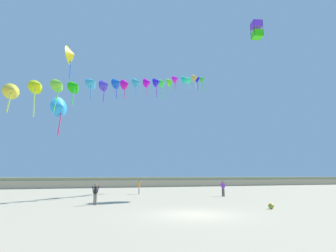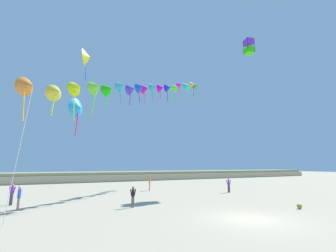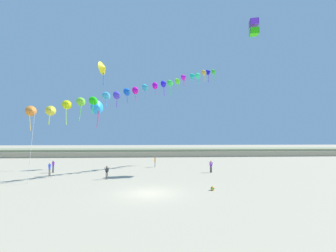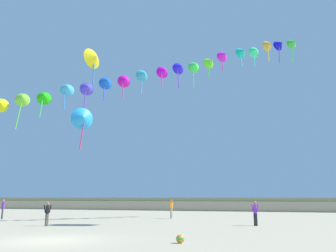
# 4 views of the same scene
# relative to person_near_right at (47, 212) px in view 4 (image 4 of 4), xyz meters

# --- Properties ---
(ground_plane) EXTENTS (240.00, 240.00, 0.00)m
(ground_plane) POSITION_rel_person_near_right_xyz_m (4.97, -6.81, -0.90)
(ground_plane) COLOR tan
(dune_ridge) EXTENTS (120.00, 11.27, 1.83)m
(dune_ridge) POSITION_rel_person_near_right_xyz_m (4.97, 33.55, 0.01)
(dune_ridge) COLOR tan
(dune_ridge) RESTS_ON ground
(person_near_right) EXTENTS (0.54, 0.23, 1.56)m
(person_near_right) POSITION_rel_person_near_right_xyz_m (0.00, 0.00, 0.00)
(person_near_right) COLOR #726656
(person_near_right) RESTS_ON ground
(person_mid_center) EXTENTS (0.52, 0.41, 1.67)m
(person_mid_center) POSITION_rel_person_near_right_xyz_m (-8.36, 5.43, 0.07)
(person_mid_center) COLOR #474C56
(person_mid_center) RESTS_ON ground
(person_far_left) EXTENTS (0.53, 0.35, 1.62)m
(person_far_left) POSITION_rel_person_near_right_xyz_m (13.30, 4.16, 0.04)
(person_far_left) COLOR black
(person_far_left) RESTS_ON ground
(person_far_right) EXTENTS (0.24, 0.58, 1.66)m
(person_far_right) POSITION_rel_person_near_right_xyz_m (5.65, 10.27, 0.06)
(person_far_right) COLOR gray
(person_far_right) RESTS_ON ground
(kite_banner_string) EXTENTS (25.90, 19.82, 18.35)m
(kite_banner_string) POSITION_rel_person_near_right_xyz_m (5.09, 6.70, 11.64)
(kite_banner_string) COLOR orange
(large_kite_low_lead) EXTENTS (2.15, 2.09, 4.41)m
(large_kite_low_lead) POSITION_rel_person_near_right_xyz_m (-3.51, 9.89, 8.78)
(large_kite_low_lead) COLOR #29A2F1
(large_kite_mid_trail) EXTENTS (1.61, 2.44, 4.19)m
(large_kite_mid_trail) POSITION_rel_person_near_right_xyz_m (-2.85, 10.49, 15.39)
(large_kite_mid_trail) COLOR yellow
(beach_ball) EXTENTS (0.36, 0.36, 0.36)m
(beach_ball) POSITION_rel_person_near_right_xyz_m (10.78, -6.08, -0.72)
(beach_ball) COLOR orange
(beach_ball) RESTS_ON ground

